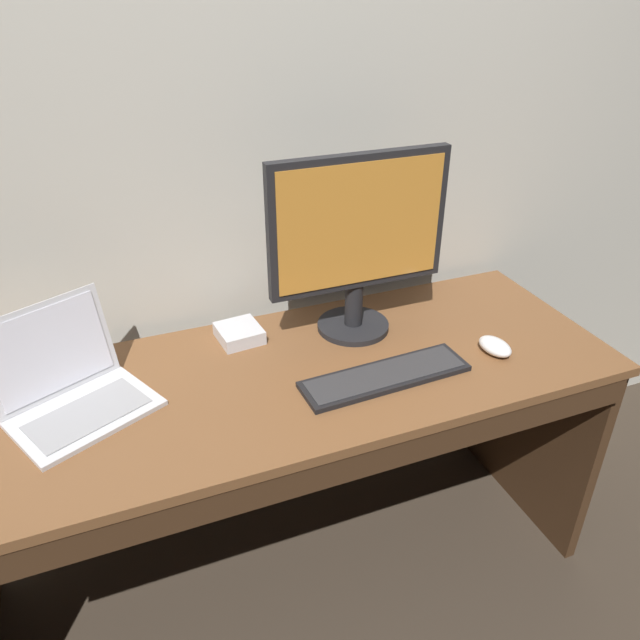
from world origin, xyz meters
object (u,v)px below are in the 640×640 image
object	(u,v)px
external_monitor	(358,238)
computer_mouse	(495,346)
wired_keyboard	(385,376)
external_drive_box	(239,333)
laptop_silver	(72,390)

from	to	relation	value
external_monitor	computer_mouse	world-z (taller)	external_monitor
wired_keyboard	external_drive_box	xyz separation A→B (m)	(-0.29, 0.32, 0.01)
wired_keyboard	computer_mouse	world-z (taller)	computer_mouse
external_drive_box	wired_keyboard	bearing A→B (deg)	-47.25
laptop_silver	external_drive_box	bearing A→B (deg)	19.07
external_monitor	wired_keyboard	size ratio (longest dim) A/B	1.14
wired_keyboard	external_drive_box	size ratio (longest dim) A/B	3.71
wired_keyboard	computer_mouse	bearing A→B (deg)	-0.31
external_monitor	computer_mouse	bearing A→B (deg)	-38.91
laptop_silver	external_drive_box	distance (m)	0.47
laptop_silver	computer_mouse	size ratio (longest dim) A/B	3.78
external_monitor	wired_keyboard	bearing A→B (deg)	-96.14
computer_mouse	external_monitor	bearing A→B (deg)	131.45
external_monitor	wired_keyboard	xyz separation A→B (m)	(-0.03, -0.24, -0.28)
external_monitor	external_drive_box	world-z (taller)	external_monitor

